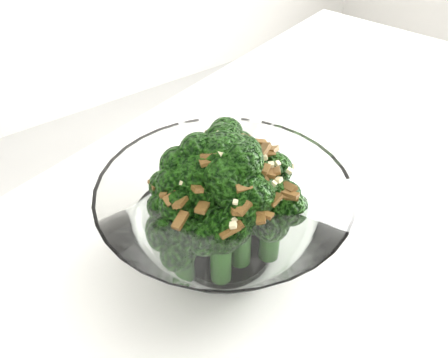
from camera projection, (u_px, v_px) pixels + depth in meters
table at (361, 298)px, 0.58m from camera, size 1.37×1.09×0.75m
broccoli_dish at (224, 212)px, 0.50m from camera, size 0.25×0.25×0.15m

